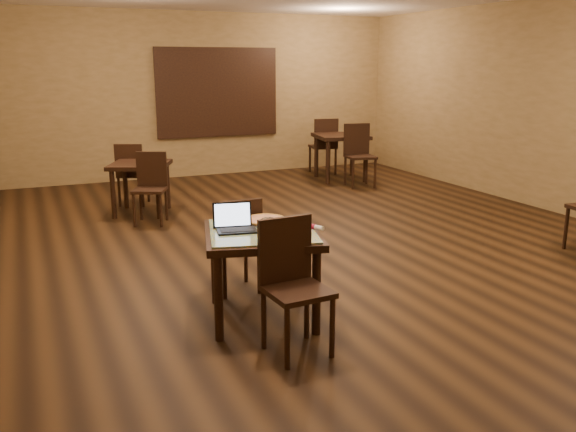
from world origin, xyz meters
name	(u,v)px	position (x,y,z in m)	size (l,w,h in m)	color
ground	(306,245)	(0.00, 0.00, 0.00)	(10.00, 10.00, 0.00)	black
wall_back	(191,96)	(0.00, 5.00, 1.50)	(8.00, 0.02, 3.00)	olive
wall_right	(570,107)	(4.00, 0.00, 1.50)	(0.02, 10.00, 3.00)	olive
mural	(218,93)	(0.50, 4.96, 1.55)	(2.34, 0.05, 1.64)	#245D85
tiled_table	(262,242)	(-1.22, -1.75, 0.66)	(1.13, 1.13, 0.76)	black
chair_main_near	(292,277)	(-1.23, -2.36, 0.56)	(0.46, 0.46, 0.99)	black
chair_main_far	(238,240)	(-1.22, -1.13, 0.51)	(0.40, 0.40, 0.91)	black
laptop	(235,223)	(-1.42, -1.65, 0.82)	(0.35, 0.30, 0.22)	black
plate	(296,232)	(-1.00, -1.93, 0.77)	(0.26, 0.26, 0.01)	white
pizza_slice	(296,230)	(-1.00, -1.93, 0.79)	(0.19, 0.19, 0.02)	beige
pizza_pan	(265,221)	(-1.10, -1.51, 0.77)	(0.38, 0.38, 0.01)	silver
pizza_whole	(265,220)	(-1.10, -1.51, 0.78)	(0.37, 0.37, 0.03)	beige
spatula	(268,219)	(-1.08, -1.53, 0.79)	(0.11, 0.26, 0.01)	silver
napkin_roll	(314,227)	(-0.82, -1.89, 0.78)	(0.11, 0.18, 0.04)	white
other_table_a	(341,142)	(2.37, 3.54, 0.69)	(1.02, 1.02, 0.83)	black
other_table_a_chair_near	(359,151)	(2.38, 2.92, 0.60)	(0.54, 0.54, 1.07)	black
other_table_a_chair_far	(324,143)	(2.35, 4.17, 0.60)	(0.54, 0.54, 1.07)	black
other_table_b	(140,171)	(-1.46, 2.38, 0.60)	(1.03, 1.03, 0.73)	black
other_table_b_chair_near	(151,183)	(-1.43, 1.82, 0.53)	(0.54, 0.54, 0.94)	black
other_table_b_chair_far	(131,171)	(-1.50, 2.93, 0.53)	(0.54, 0.54, 0.94)	black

